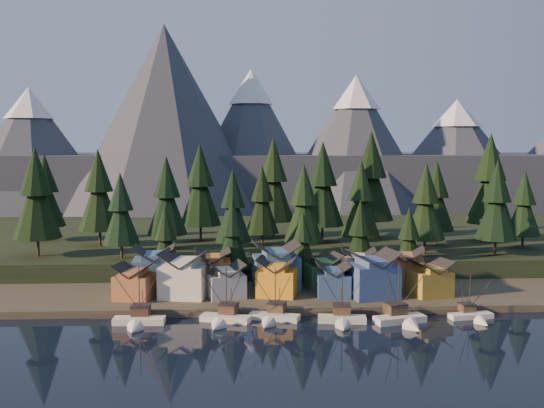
{
  "coord_description": "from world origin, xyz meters",
  "views": [
    {
      "loc": [
        -9.64,
        -104.28,
        34.1
      ],
      "look_at": [
        -2.97,
        30.0,
        21.28
      ],
      "focal_mm": 40.0,
      "sensor_mm": 36.0,
      "label": 1
    }
  ],
  "objects_px": {
    "boat_6": "(473,311)",
    "house_front_1": "(184,273)",
    "house_back_0": "(154,267)",
    "house_front_0": "(134,281)",
    "boat_0": "(138,313)",
    "house_back_1": "(213,268)",
    "boat_3": "(273,311)",
    "boat_2": "(224,312)",
    "boat_4": "(342,312)",
    "boat_5": "(403,311)"
  },
  "relations": [
    {
      "from": "boat_4",
      "to": "boat_5",
      "type": "bearing_deg",
      "value": 2.4
    },
    {
      "from": "boat_3",
      "to": "house_back_0",
      "type": "relative_size",
      "value": 1.13
    },
    {
      "from": "boat_2",
      "to": "boat_5",
      "type": "distance_m",
      "value": 34.57
    },
    {
      "from": "boat_2",
      "to": "boat_4",
      "type": "xyz_separation_m",
      "value": [
        22.89,
        -1.47,
        -0.03
      ]
    },
    {
      "from": "boat_2",
      "to": "house_front_1",
      "type": "xyz_separation_m",
      "value": [
        -8.92,
        15.13,
        4.46
      ]
    },
    {
      "from": "boat_2",
      "to": "boat_4",
      "type": "relative_size",
      "value": 1.02
    },
    {
      "from": "boat_2",
      "to": "boat_5",
      "type": "bearing_deg",
      "value": 13.84
    },
    {
      "from": "house_front_0",
      "to": "house_back_0",
      "type": "bearing_deg",
      "value": 80.82
    },
    {
      "from": "boat_4",
      "to": "house_back_1",
      "type": "bearing_deg",
      "value": 143.81
    },
    {
      "from": "boat_2",
      "to": "house_back_1",
      "type": "bearing_deg",
      "value": 115.53
    },
    {
      "from": "boat_2",
      "to": "house_front_1",
      "type": "bearing_deg",
      "value": 138.33
    },
    {
      "from": "boat_0",
      "to": "boat_5",
      "type": "xyz_separation_m",
      "value": [
        50.79,
        -1.72,
        0.17
      ]
    },
    {
      "from": "boat_4",
      "to": "boat_6",
      "type": "xyz_separation_m",
      "value": [
        26.33,
        1.42,
        -0.45
      ]
    },
    {
      "from": "boat_2",
      "to": "house_front_0",
      "type": "height_order",
      "value": "boat_2"
    },
    {
      "from": "boat_5",
      "to": "house_front_0",
      "type": "height_order",
      "value": "boat_5"
    },
    {
      "from": "boat_5",
      "to": "boat_2",
      "type": "bearing_deg",
      "value": 161.44
    },
    {
      "from": "boat_6",
      "to": "house_back_0",
      "type": "relative_size",
      "value": 0.98
    },
    {
      "from": "boat_4",
      "to": "boat_6",
      "type": "distance_m",
      "value": 26.37
    },
    {
      "from": "boat_5",
      "to": "boat_4",
      "type": "bearing_deg",
      "value": 160.88
    },
    {
      "from": "boat_3",
      "to": "house_front_0",
      "type": "height_order",
      "value": "boat_3"
    },
    {
      "from": "house_front_1",
      "to": "house_back_1",
      "type": "xyz_separation_m",
      "value": [
        5.82,
        7.75,
        -0.52
      ]
    },
    {
      "from": "boat_5",
      "to": "house_back_0",
      "type": "distance_m",
      "value": 56.51
    },
    {
      "from": "boat_4",
      "to": "house_front_0",
      "type": "distance_m",
      "value": 45.15
    },
    {
      "from": "boat_0",
      "to": "house_front_0",
      "type": "xyz_separation_m",
      "value": [
        -3.18,
        14.44,
        3.12
      ]
    },
    {
      "from": "boat_3",
      "to": "boat_6",
      "type": "distance_m",
      "value": 39.64
    },
    {
      "from": "boat_0",
      "to": "boat_3",
      "type": "xyz_separation_m",
      "value": [
        25.89,
        1.43,
        -0.22
      ]
    },
    {
      "from": "boat_0",
      "to": "boat_6",
      "type": "distance_m",
      "value": 65.53
    },
    {
      "from": "boat_0",
      "to": "boat_5",
      "type": "distance_m",
      "value": 50.82
    },
    {
      "from": "boat_5",
      "to": "house_back_1",
      "type": "relative_size",
      "value": 1.43
    },
    {
      "from": "boat_5",
      "to": "boat_3",
      "type": "bearing_deg",
      "value": 158.19
    },
    {
      "from": "boat_3",
      "to": "house_front_1",
      "type": "xyz_separation_m",
      "value": [
        -18.51,
        14.37,
        4.61
      ]
    },
    {
      "from": "boat_3",
      "to": "house_front_1",
      "type": "relative_size",
      "value": 1.02
    },
    {
      "from": "boat_3",
      "to": "house_front_0",
      "type": "xyz_separation_m",
      "value": [
        -29.07,
        13.01,
        3.34
      ]
    },
    {
      "from": "boat_5",
      "to": "house_front_0",
      "type": "distance_m",
      "value": 56.41
    },
    {
      "from": "boat_6",
      "to": "house_front_1",
      "type": "distance_m",
      "value": 60.3
    },
    {
      "from": "boat_2",
      "to": "house_back_1",
      "type": "height_order",
      "value": "boat_2"
    },
    {
      "from": "boat_2",
      "to": "boat_3",
      "type": "xyz_separation_m",
      "value": [
        9.59,
        0.76,
        -0.15
      ]
    },
    {
      "from": "boat_2",
      "to": "boat_3",
      "type": "height_order",
      "value": "boat_2"
    },
    {
      "from": "boat_4",
      "to": "boat_0",
      "type": "bearing_deg",
      "value": -174.23
    },
    {
      "from": "boat_2",
      "to": "boat_0",
      "type": "bearing_deg",
      "value": -159.83
    },
    {
      "from": "boat_5",
      "to": "house_front_1",
      "type": "height_order",
      "value": "boat_5"
    },
    {
      "from": "house_front_1",
      "to": "boat_2",
      "type": "bearing_deg",
      "value": -49.16
    },
    {
      "from": "boat_2",
      "to": "boat_6",
      "type": "bearing_deg",
      "value": 17.75
    },
    {
      "from": "boat_0",
      "to": "boat_2",
      "type": "bearing_deg",
      "value": 3.76
    },
    {
      "from": "house_back_1",
      "to": "boat_6",
      "type": "bearing_deg",
      "value": -27.88
    },
    {
      "from": "house_back_0",
      "to": "house_front_0",
      "type": "bearing_deg",
      "value": -115.24
    },
    {
      "from": "boat_2",
      "to": "boat_6",
      "type": "distance_m",
      "value": 49.23
    },
    {
      "from": "boat_0",
      "to": "house_back_1",
      "type": "relative_size",
      "value": 1.35
    },
    {
      "from": "boat_2",
      "to": "house_back_0",
      "type": "distance_m",
      "value": 27.69
    },
    {
      "from": "boat_3",
      "to": "boat_6",
      "type": "bearing_deg",
      "value": 17.88
    }
  ]
}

